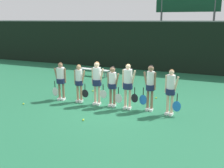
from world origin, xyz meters
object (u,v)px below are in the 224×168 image
object	(u,v)px
player_3	(113,83)
tennis_ball_2	(23,104)
tennis_ball_0	(93,91)
tennis_ball_3	(156,98)
bench_courtside	(94,70)
tennis_ball_1	(83,120)
player_5	(150,84)
scoreboard	(187,6)
tennis_ball_4	(151,103)
player_6	(171,89)
player_0	(61,78)
player_4	(128,83)
player_2	(97,79)
player_1	(79,80)

from	to	relation	value
player_3	tennis_ball_2	bearing A→B (deg)	-160.32
player_3	tennis_ball_0	distance (m)	2.62
tennis_ball_3	bench_courtside	bearing A→B (deg)	146.03
tennis_ball_1	tennis_ball_2	size ratio (longest dim) A/B	1.09
player_5	tennis_ball_3	xyz separation A→B (m)	(-0.13, 1.66, -1.03)
scoreboard	tennis_ball_4	xyz separation A→B (m)	(-0.01, -8.93, -4.34)
bench_courtside	player_6	size ratio (longest dim) A/B	1.20
tennis_ball_3	tennis_ball_2	bearing A→B (deg)	-148.28
player_0	player_4	bearing A→B (deg)	-7.40
tennis_ball_4	player_2	bearing A→B (deg)	-155.90
scoreboard	tennis_ball_3	xyz separation A→B (m)	(-0.01, -8.06, -4.34)
player_5	tennis_ball_1	world-z (taller)	player_5
bench_courtside	player_4	bearing A→B (deg)	-45.43
player_3	player_4	world-z (taller)	player_4
tennis_ball_0	tennis_ball_3	bearing A→B (deg)	1.41
tennis_ball_3	scoreboard	bearing A→B (deg)	89.93
player_2	player_6	bearing A→B (deg)	-1.84
player_0	player_2	bearing A→B (deg)	-6.76
player_0	player_3	world-z (taller)	player_0
scoreboard	tennis_ball_3	distance (m)	9.15
player_1	player_2	bearing A→B (deg)	-10.08
player_1	tennis_ball_1	bearing A→B (deg)	-65.15
player_3	player_6	distance (m)	2.36
player_0	player_3	xyz separation A→B (m)	(2.43, 0.08, -0.01)
player_2	tennis_ball_1	distance (m)	2.16
player_6	tennis_ball_3	distance (m)	2.28
tennis_ball_3	player_2	bearing A→B (deg)	-139.03
tennis_ball_1	tennis_ball_2	distance (m)	3.27
scoreboard	player_0	size ratio (longest dim) A/B	3.30
player_1	player_4	bearing A→B (deg)	-9.21
bench_courtside	tennis_ball_2	distance (m)	6.27
tennis_ball_4	bench_courtside	bearing A→B (deg)	139.40
player_5	player_4	bearing A→B (deg)	-170.22
player_6	player_2	bearing A→B (deg)	-171.44
player_6	tennis_ball_3	bearing A→B (deg)	126.82
tennis_ball_4	player_0	bearing A→B (deg)	-165.95
player_0	tennis_ball_4	bearing A→B (deg)	6.25
player_1	tennis_ball_1	world-z (taller)	player_1
player_0	tennis_ball_3	xyz separation A→B (m)	(3.83, 1.83, -0.96)
tennis_ball_3	tennis_ball_4	world-z (taller)	tennis_ball_3
tennis_ball_0	tennis_ball_3	distance (m)	3.18
player_4	player_1	bearing A→B (deg)	175.18
tennis_ball_1	tennis_ball_3	world-z (taller)	tennis_ball_1
player_0	tennis_ball_3	world-z (taller)	player_0
player_3	tennis_ball_4	xyz separation A→B (m)	(1.39, 0.87, -0.95)
tennis_ball_3	player_3	bearing A→B (deg)	-128.65
player_6	tennis_ball_3	xyz separation A→B (m)	(-0.96, 1.83, -0.97)
scoreboard	player_3	distance (m)	10.47
tennis_ball_1	player_6	bearing A→B (deg)	34.35
tennis_ball_0	tennis_ball_4	distance (m)	3.27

